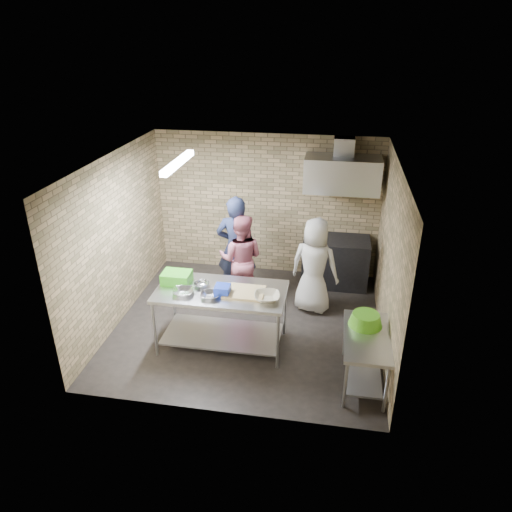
{
  "coord_description": "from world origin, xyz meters",
  "views": [
    {
      "loc": [
        1.24,
        -6.45,
        4.4
      ],
      "look_at": [
        0.1,
        0.2,
        1.15
      ],
      "focal_mm": 33.54,
      "sensor_mm": 36.0,
      "label": 1
    }
  ],
  "objects_px": {
    "blue_tub": "(222,290)",
    "bottle_red": "(345,175)",
    "prep_table": "(222,318)",
    "green_crate": "(177,277)",
    "stove": "(335,261)",
    "green_basin": "(366,319)",
    "side_counter": "(364,359)",
    "woman_white": "(314,266)",
    "bottle_green": "(368,177)",
    "woman_pink": "(241,259)",
    "man_navy": "(236,249)"
  },
  "relations": [
    {
      "from": "man_navy",
      "to": "bottle_green",
      "type": "bearing_deg",
      "value": -155.17
    },
    {
      "from": "green_crate",
      "to": "man_navy",
      "type": "height_order",
      "value": "man_navy"
    },
    {
      "from": "prep_table",
      "to": "side_counter",
      "type": "xyz_separation_m",
      "value": [
        2.08,
        -0.5,
        -0.1
      ]
    },
    {
      "from": "woman_pink",
      "to": "woman_white",
      "type": "distance_m",
      "value": 1.26
    },
    {
      "from": "stove",
      "to": "green_basin",
      "type": "xyz_separation_m",
      "value": [
        0.43,
        -2.5,
        0.38
      ]
    },
    {
      "from": "stove",
      "to": "man_navy",
      "type": "height_order",
      "value": "man_navy"
    },
    {
      "from": "bottle_green",
      "to": "side_counter",
      "type": "bearing_deg",
      "value": -90.0
    },
    {
      "from": "stove",
      "to": "blue_tub",
      "type": "distance_m",
      "value": 2.89
    },
    {
      "from": "man_navy",
      "to": "woman_pink",
      "type": "relative_size",
      "value": 1.17
    },
    {
      "from": "side_counter",
      "to": "man_navy",
      "type": "xyz_separation_m",
      "value": [
        -2.15,
        1.95,
        0.57
      ]
    },
    {
      "from": "bottle_red",
      "to": "woman_pink",
      "type": "height_order",
      "value": "bottle_red"
    },
    {
      "from": "bottle_green",
      "to": "man_navy",
      "type": "xyz_separation_m",
      "value": [
        -2.15,
        -1.04,
        -1.07
      ]
    },
    {
      "from": "green_basin",
      "to": "bottle_red",
      "type": "relative_size",
      "value": 2.56
    },
    {
      "from": "prep_table",
      "to": "man_navy",
      "type": "distance_m",
      "value": 1.52
    },
    {
      "from": "green_crate",
      "to": "woman_pink",
      "type": "height_order",
      "value": "woman_pink"
    },
    {
      "from": "blue_tub",
      "to": "green_basin",
      "type": "bearing_deg",
      "value": -4.29
    },
    {
      "from": "man_navy",
      "to": "blue_tub",
      "type": "bearing_deg",
      "value": 93.55
    },
    {
      "from": "bottle_red",
      "to": "prep_table",
      "type": "bearing_deg",
      "value": -124.04
    },
    {
      "from": "prep_table",
      "to": "woman_white",
      "type": "relative_size",
      "value": 1.15
    },
    {
      "from": "blue_tub",
      "to": "woman_pink",
      "type": "bearing_deg",
      "value": 90.77
    },
    {
      "from": "green_basin",
      "to": "woman_white",
      "type": "xyz_separation_m",
      "value": [
        -0.78,
        1.51,
        -0.01
      ]
    },
    {
      "from": "green_basin",
      "to": "side_counter",
      "type": "bearing_deg",
      "value": -85.43
    },
    {
      "from": "side_counter",
      "to": "green_crate",
      "type": "height_order",
      "value": "green_crate"
    },
    {
      "from": "green_crate",
      "to": "prep_table",
      "type": "bearing_deg",
      "value": -9.73
    },
    {
      "from": "green_basin",
      "to": "stove",
      "type": "bearing_deg",
      "value": 99.76
    },
    {
      "from": "prep_table",
      "to": "green_crate",
      "type": "height_order",
      "value": "green_crate"
    },
    {
      "from": "woman_white",
      "to": "green_crate",
      "type": "bearing_deg",
      "value": 44.32
    },
    {
      "from": "bottle_green",
      "to": "blue_tub",
      "type": "bearing_deg",
      "value": -128.12
    },
    {
      "from": "bottle_red",
      "to": "woman_pink",
      "type": "xyz_separation_m",
      "value": [
        -1.65,
        -1.14,
        -1.22
      ]
    },
    {
      "from": "bottle_green",
      "to": "bottle_red",
      "type": "bearing_deg",
      "value": 180.0
    },
    {
      "from": "prep_table",
      "to": "stove",
      "type": "distance_m",
      "value": 2.78
    },
    {
      "from": "green_crate",
      "to": "bottle_red",
      "type": "relative_size",
      "value": 2.33
    },
    {
      "from": "prep_table",
      "to": "green_crate",
      "type": "xyz_separation_m",
      "value": [
        -0.7,
        0.12,
        0.56
      ]
    },
    {
      "from": "bottle_green",
      "to": "man_navy",
      "type": "bearing_deg",
      "value": -154.19
    },
    {
      "from": "blue_tub",
      "to": "bottle_red",
      "type": "xyz_separation_m",
      "value": [
        1.63,
        2.59,
        1.02
      ]
    },
    {
      "from": "green_crate",
      "to": "side_counter",
      "type": "bearing_deg",
      "value": -12.58
    },
    {
      "from": "blue_tub",
      "to": "bottle_red",
      "type": "relative_size",
      "value": 1.17
    },
    {
      "from": "woman_pink",
      "to": "side_counter",
      "type": "bearing_deg",
      "value": 138.44
    },
    {
      "from": "stove",
      "to": "bottle_green",
      "type": "relative_size",
      "value": 8.0
    },
    {
      "from": "green_basin",
      "to": "woman_pink",
      "type": "height_order",
      "value": "woman_pink"
    },
    {
      "from": "green_crate",
      "to": "woman_pink",
      "type": "relative_size",
      "value": 0.26
    },
    {
      "from": "stove",
      "to": "green_crate",
      "type": "distance_m",
      "value": 3.21
    },
    {
      "from": "green_crate",
      "to": "woman_pink",
      "type": "xyz_separation_m",
      "value": [
        0.73,
        1.23,
        -0.22
      ]
    },
    {
      "from": "blue_tub",
      "to": "bottle_green",
      "type": "bearing_deg",
      "value": 51.88
    },
    {
      "from": "prep_table",
      "to": "green_basin",
      "type": "distance_m",
      "value": 2.11
    },
    {
      "from": "prep_table",
      "to": "stove",
      "type": "height_order",
      "value": "prep_table"
    },
    {
      "from": "bottle_red",
      "to": "bottle_green",
      "type": "distance_m",
      "value": 0.4
    },
    {
      "from": "side_counter",
      "to": "stove",
      "type": "xyz_separation_m",
      "value": [
        -0.45,
        2.75,
        0.08
      ]
    },
    {
      "from": "prep_table",
      "to": "side_counter",
      "type": "distance_m",
      "value": 2.14
    },
    {
      "from": "woman_white",
      "to": "bottle_green",
      "type": "bearing_deg",
      "value": -108.52
    }
  ]
}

